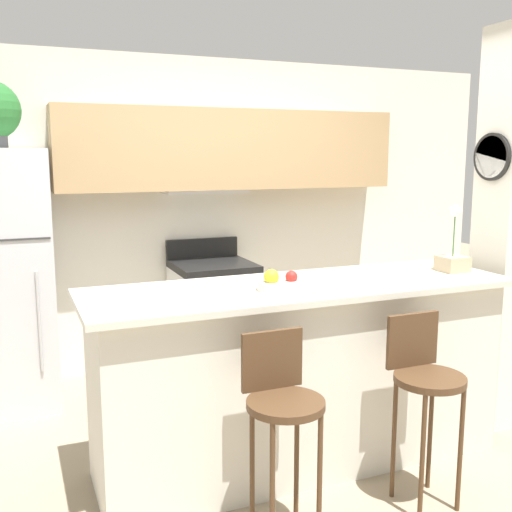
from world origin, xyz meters
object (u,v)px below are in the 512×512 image
orchid_vase (453,257)px  refrigerator (3,280)px  bar_stool_left (282,406)px  bar_stool_right (425,381)px  stove_range (214,317)px  fruit_bowl (280,284)px

orchid_vase → refrigerator: bearing=148.7°
bar_stool_left → bar_stool_right: 0.79m
refrigerator → bar_stool_left: size_ratio=1.87×
bar_stool_right → stove_range: bearing=100.1°
bar_stool_left → stove_range: bearing=79.6°
stove_range → fruit_bowl: 1.81m
fruit_bowl → refrigerator: bearing=130.1°
orchid_vase → fruit_bowl: 1.20m
stove_range → fruit_bowl: fruit_bowl is taller
stove_range → orchid_vase: orchid_vase is taller
bar_stool_right → fruit_bowl: fruit_bowl is taller
stove_range → bar_stool_right: stove_range is taller
refrigerator → orchid_vase: refrigerator is taller
bar_stool_left → bar_stool_right: size_ratio=1.00×
stove_range → bar_stool_left: stove_range is taller
refrigerator → fruit_bowl: refrigerator is taller
bar_stool_right → fruit_bowl: 0.88m
refrigerator → bar_stool_right: refrigerator is taller
orchid_vase → stove_range: bearing=122.1°
stove_range → orchid_vase: bearing=-57.9°
refrigerator → orchid_vase: 3.02m
bar_stool_left → bar_stool_right: bearing=0.0°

